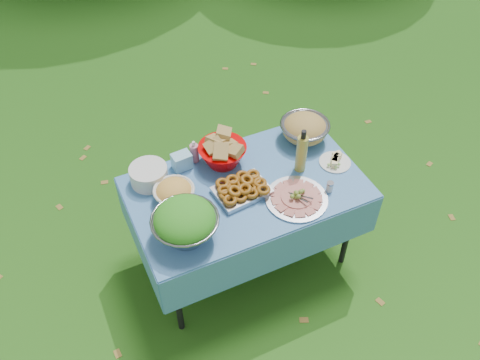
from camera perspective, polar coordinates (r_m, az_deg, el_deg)
name	(u,v)px	position (r m, az deg, el deg)	size (l,w,h in m)	color
ground	(246,257)	(3.77, 0.64, -8.69)	(80.00, 80.00, 0.00)	#12390A
picnic_table	(246,225)	(3.46, 0.69, -5.05)	(1.46, 0.86, 0.76)	#7BC3ED
salad_bowl	(185,223)	(2.84, -6.19, -4.77)	(0.38, 0.38, 0.25)	gray
pasta_bowl_white	(174,192)	(3.08, -7.41, -1.35)	(0.24, 0.24, 0.14)	silver
plate_stack	(149,175)	(3.22, -10.20, 0.57)	(0.24, 0.24, 0.12)	silver
wipes_box	(182,161)	(3.28, -6.55, 2.13)	(0.12, 0.09, 0.11)	#8CCAE8
sanitizer_bottle	(194,151)	(3.30, -5.16, 3.24)	(0.06, 0.06, 0.16)	#CB7B95
bread_bowl	(222,151)	(3.26, -1.99, 3.31)	(0.31, 0.31, 0.21)	#CB0000
pasta_bowl_steel	(305,128)	(3.48, 7.27, 5.78)	(0.33, 0.33, 0.18)	gray
fried_tray	(242,189)	(3.11, 0.21, -1.02)	(0.33, 0.23, 0.08)	silver
charcuterie_platter	(297,195)	(3.09, 6.41, -1.65)	(0.38, 0.38, 0.09)	#B7B9C0
oil_bottle	(302,151)	(3.20, 6.95, 3.30)	(0.07, 0.07, 0.32)	#AC9F3A
cheese_plate	(335,160)	(3.37, 10.66, 2.26)	(0.21, 0.21, 0.06)	silver
shaker	(330,187)	(3.18, 10.05, -0.74)	(0.04, 0.04, 0.07)	silver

